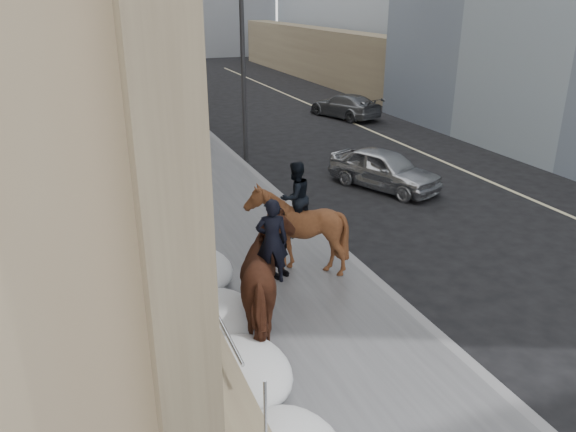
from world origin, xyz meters
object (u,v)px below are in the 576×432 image
at_px(car_silver, 384,169).
at_px(car_grey, 345,106).
at_px(mounted_horse_left, 271,279).
at_px(pedestrian, 278,243).
at_px(mounted_horse_right, 296,226).

bearing_deg(car_silver, car_grey, 46.08).
relative_size(mounted_horse_left, pedestrian, 1.65).
distance_m(mounted_horse_right, car_grey, 19.28).
bearing_deg(car_grey, mounted_horse_left, 42.12).
bearing_deg(car_grey, car_silver, 52.44).
bearing_deg(car_silver, mounted_horse_right, -160.83).
distance_m(mounted_horse_right, pedestrian, 0.61).
height_order(mounted_horse_right, car_grey, mounted_horse_right).
bearing_deg(mounted_horse_left, pedestrian, -97.60).
height_order(car_silver, car_grey, car_silver).
distance_m(mounted_horse_left, mounted_horse_right, 2.72).
height_order(mounted_horse_left, pedestrian, mounted_horse_left).
height_order(mounted_horse_right, car_silver, mounted_horse_right).
relative_size(mounted_horse_right, car_grey, 0.61).
bearing_deg(mounted_horse_left, car_grey, -104.38).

